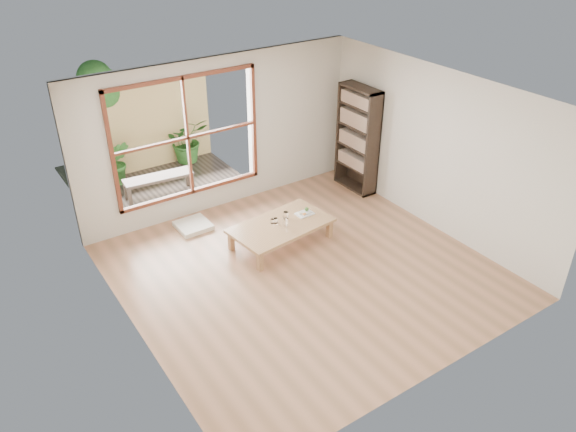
# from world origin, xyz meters

# --- Properties ---
(ground) EXTENTS (5.00, 5.00, 0.00)m
(ground) POSITION_xyz_m (0.00, 0.00, 0.00)
(ground) COLOR tan
(ground) RESTS_ON ground
(low_table) EXTENTS (1.65, 1.05, 0.34)m
(low_table) POSITION_xyz_m (0.13, 0.81, 0.30)
(low_table) COLOR tan
(low_table) RESTS_ON ground
(floor_cushion) EXTENTS (0.53, 0.53, 0.08)m
(floor_cushion) POSITION_xyz_m (-0.82, 2.00, 0.04)
(floor_cushion) COLOR white
(floor_cushion) RESTS_ON ground
(bookshelf) EXTENTS (0.31, 0.86, 1.92)m
(bookshelf) POSITION_xyz_m (2.33, 1.65, 0.96)
(bookshelf) COLOR #2F241A
(bookshelf) RESTS_ON ground
(glass_tall) EXTENTS (0.07, 0.07, 0.13)m
(glass_tall) POSITION_xyz_m (0.16, 0.75, 0.41)
(glass_tall) COLOR silver
(glass_tall) RESTS_ON low_table
(glass_mid) EXTENTS (0.08, 0.08, 0.11)m
(glass_mid) POSITION_xyz_m (0.30, 0.92, 0.40)
(glass_mid) COLOR silver
(glass_mid) RESTS_ON low_table
(glass_short) EXTENTS (0.06, 0.06, 0.08)m
(glass_short) POSITION_xyz_m (0.08, 0.89, 0.38)
(glass_short) COLOR silver
(glass_short) RESTS_ON low_table
(glass_small) EXTENTS (0.06, 0.06, 0.07)m
(glass_small) POSITION_xyz_m (0.04, 0.91, 0.38)
(glass_small) COLOR silver
(glass_small) RESTS_ON low_table
(food_tray) EXTENTS (0.28, 0.20, 0.09)m
(food_tray) POSITION_xyz_m (0.62, 0.87, 0.36)
(food_tray) COLOR white
(food_tray) RESTS_ON low_table
(deck) EXTENTS (2.80, 2.00, 0.05)m
(deck) POSITION_xyz_m (-0.60, 3.56, 0.00)
(deck) COLOR #393029
(deck) RESTS_ON ground
(garden_bench) EXTENTS (1.25, 0.47, 0.39)m
(garden_bench) POSITION_xyz_m (-0.85, 3.32, 0.35)
(garden_bench) COLOR #2F241A
(garden_bench) RESTS_ON deck
(bamboo_fence) EXTENTS (2.80, 0.06, 1.80)m
(bamboo_fence) POSITION_xyz_m (-0.60, 4.56, 0.90)
(bamboo_fence) COLOR #D9B86F
(bamboo_fence) RESTS_ON ground
(shrub_right) EXTENTS (0.91, 0.81, 0.92)m
(shrub_right) POSITION_xyz_m (0.24, 4.41, 0.49)
(shrub_right) COLOR #2E6726
(shrub_right) RESTS_ON deck
(shrub_left) EXTENTS (0.56, 0.50, 0.84)m
(shrub_left) POSITION_xyz_m (-1.26, 4.21, 0.45)
(shrub_left) COLOR #2E6726
(shrub_left) RESTS_ON deck
(garden_tree) EXTENTS (1.04, 0.85, 2.22)m
(garden_tree) POSITION_xyz_m (-1.28, 4.86, 1.63)
(garden_tree) COLOR #4C3D2D
(garden_tree) RESTS_ON ground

